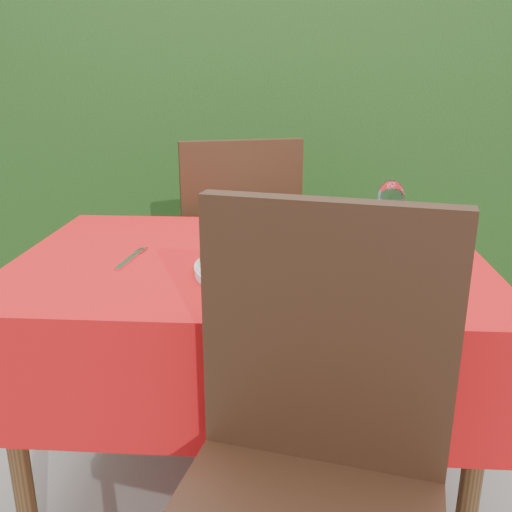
# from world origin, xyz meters

# --- Properties ---
(ground) EXTENTS (60.00, 60.00, 0.00)m
(ground) POSITION_xyz_m (0.00, 0.00, 0.00)
(ground) COLOR slate
(ground) RESTS_ON ground
(hedge) EXTENTS (3.20, 0.55, 1.78)m
(hedge) POSITION_xyz_m (0.00, 1.55, 0.92)
(hedge) COLOR black
(hedge) RESTS_ON ground
(dining_table) EXTENTS (1.26, 0.86, 0.75)m
(dining_table) POSITION_xyz_m (0.00, 0.00, 0.60)
(dining_table) COLOR #483117
(dining_table) RESTS_ON ground
(chair_near) EXTENTS (0.55, 0.55, 1.03)m
(chair_near) POSITION_xyz_m (0.15, -0.63, 0.59)
(chair_near) COLOR black
(chair_near) RESTS_ON ground
(chair_far) EXTENTS (0.56, 0.56, 0.99)m
(chair_far) POSITION_xyz_m (-0.11, 0.69, 0.57)
(chair_far) COLOR black
(chair_far) RESTS_ON ground
(pizza_plate) EXTENTS (0.40, 0.40, 0.07)m
(pizza_plate) POSITION_xyz_m (0.05, -0.11, 0.78)
(pizza_plate) COLOR white
(pizza_plate) RESTS_ON dining_table
(pasta_plate) EXTENTS (0.23, 0.23, 0.07)m
(pasta_plate) POSITION_xyz_m (0.08, 0.26, 0.77)
(pasta_plate) COLOR silver
(pasta_plate) RESTS_ON dining_table
(water_glass) EXTENTS (0.07, 0.07, 0.10)m
(water_glass) POSITION_xyz_m (0.49, 0.08, 0.79)
(water_glass) COLOR silver
(water_glass) RESTS_ON dining_table
(wine_glass) EXTENTS (0.08, 0.08, 0.19)m
(wine_glass) POSITION_xyz_m (0.39, 0.16, 0.88)
(wine_glass) COLOR silver
(wine_glass) RESTS_ON dining_table
(fork) EXTENTS (0.05, 0.21, 0.01)m
(fork) POSITION_xyz_m (-0.32, -0.06, 0.75)
(fork) COLOR silver
(fork) RESTS_ON dining_table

